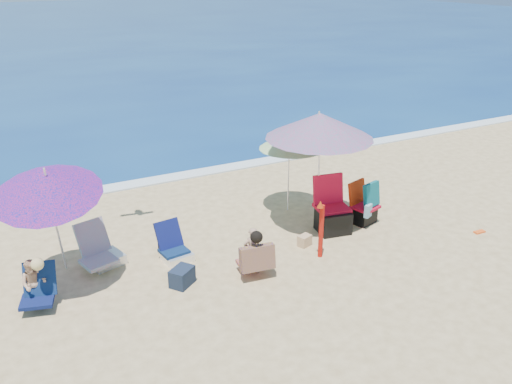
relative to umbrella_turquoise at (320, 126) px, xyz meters
name	(u,v)px	position (x,y,z in m)	size (l,w,h in m)	color
ground	(297,265)	(-1.18, -1.20, -2.11)	(120.00, 120.00, 0.00)	#D8BC84
sea	(22,29)	(-1.18, 43.80, -2.16)	(120.00, 80.00, 0.12)	navy
foam	(192,174)	(-1.18, 3.90, -2.09)	(120.00, 0.50, 0.04)	white
umbrella_turquoise	(320,126)	(0.00, 0.00, 0.00)	(2.75, 2.75, 2.40)	white
umbrella_striped	(292,139)	(-0.05, 0.92, -0.52)	(1.40, 1.40, 1.82)	white
umbrella_blue	(45,182)	(-5.01, -0.01, -0.23)	(2.19, 2.23, 2.30)	silver
furled_umbrella	(321,226)	(-0.65, -1.13, -1.49)	(0.17, 0.13, 1.13)	#B2160C
chair_navy	(175,250)	(-3.02, 0.02, -1.93)	(0.57, 0.68, 0.67)	#0C2248
chair_rainbow	(101,254)	(-4.24, 0.42, -1.90)	(0.83, 0.91, 0.79)	#E96752
camp_chair_left	(332,215)	(0.17, -0.34, -1.78)	(0.73, 0.77, 1.10)	#B20C22
camp_chair_right	(364,208)	(0.95, -0.35, -1.78)	(0.61, 0.67, 0.91)	red
person_center	(254,253)	(-2.00, -1.15, -1.68)	(0.62, 0.60, 0.88)	tan
person_left	(35,283)	(-5.42, -0.39, -1.70)	(0.66, 0.66, 0.89)	tan
bag_navy_a	(182,277)	(-3.21, -0.87, -1.95)	(0.49, 0.47, 0.31)	#182336
bag_black_a	(168,246)	(-3.04, 0.32, -2.00)	(0.36, 0.29, 0.23)	black
bag_tan	(305,241)	(-0.66, -0.64, -2.00)	(0.29, 0.25, 0.21)	tan
orange_item	(479,232)	(2.73, -1.80, -2.09)	(0.24, 0.12, 0.03)	#FF581A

